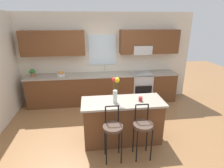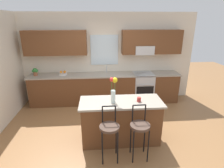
% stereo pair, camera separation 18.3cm
% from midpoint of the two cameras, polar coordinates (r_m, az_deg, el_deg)
% --- Properties ---
extents(ground_plane, '(14.00, 14.00, 0.00)m').
position_cam_midpoint_polar(ground_plane, '(4.39, 0.26, -14.92)').
color(ground_plane, olive).
extents(back_wall_assembly, '(5.60, 0.50, 2.70)m').
position_cam_midpoint_polar(back_wall_assembly, '(5.68, -1.21, 9.69)').
color(back_wall_assembly, beige).
rests_on(back_wall_assembly, ground).
extents(counter_run, '(4.56, 0.64, 0.92)m').
position_cam_midpoint_polar(counter_run, '(5.68, -1.19, -1.27)').
color(counter_run, brown).
rests_on(counter_run, ground).
extents(sink_faucet, '(0.02, 0.13, 0.23)m').
position_cam_midpoint_polar(sink_faucet, '(5.64, -0.74, 4.92)').
color(sink_faucet, '#B7BABC').
rests_on(sink_faucet, counter_run).
extents(oven_range, '(0.60, 0.64, 0.92)m').
position_cam_midpoint_polar(oven_range, '(5.85, 10.47, -1.06)').
color(oven_range, '#B7BABC').
rests_on(oven_range, ground).
extents(kitchen_island, '(1.68, 0.68, 0.92)m').
position_cam_midpoint_polar(kitchen_island, '(3.92, 4.11, -11.45)').
color(kitchen_island, brown).
rests_on(kitchen_island, ground).
extents(bar_stool_near, '(0.36, 0.36, 1.04)m').
position_cam_midpoint_polar(bar_stool_near, '(3.34, 0.82, -14.03)').
color(bar_stool_near, black).
rests_on(bar_stool_near, ground).
extents(bar_stool_middle, '(0.36, 0.36, 1.04)m').
position_cam_midpoint_polar(bar_stool_middle, '(3.43, 10.27, -13.40)').
color(bar_stool_middle, black).
rests_on(bar_stool_middle, ground).
extents(flower_vase, '(0.15, 0.10, 0.53)m').
position_cam_midpoint_polar(flower_vase, '(3.53, 1.94, -1.75)').
color(flower_vase, silver).
rests_on(flower_vase, kitchen_island).
extents(mug_ceramic, '(0.08, 0.08, 0.09)m').
position_cam_midpoint_polar(mug_ceramic, '(3.72, 9.84, -4.80)').
color(mug_ceramic, '#A52D28').
rests_on(mug_ceramic, kitchen_island).
extents(fruit_bowl_oranges, '(0.24, 0.24, 0.13)m').
position_cam_midpoint_polar(fruit_bowl_oranges, '(5.60, -14.16, 3.16)').
color(fruit_bowl_oranges, silver).
rests_on(fruit_bowl_oranges, counter_run).
extents(potted_plant_small, '(0.19, 0.13, 0.23)m').
position_cam_midpoint_polar(potted_plant_small, '(5.76, -22.10, 3.69)').
color(potted_plant_small, '#9E5B3D').
rests_on(potted_plant_small, counter_run).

